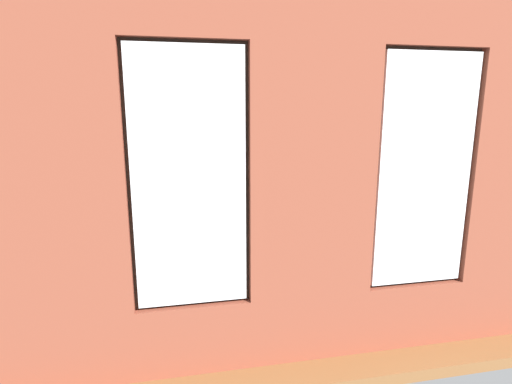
{
  "coord_description": "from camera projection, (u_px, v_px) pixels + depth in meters",
  "views": [
    {
      "loc": [
        1.01,
        5.49,
        2.03
      ],
      "look_at": [
        -0.02,
        0.4,
        0.92
      ],
      "focal_mm": 28.0,
      "sensor_mm": 36.0,
      "label": 1
    }
  ],
  "objects": [
    {
      "name": "couch_left",
      "position": [
        389.0,
        214.0,
        6.46
      ],
      "size": [
        0.89,
        1.89,
        0.8
      ],
      "rotation": [
        0.0,
        0.0,
        1.58
      ],
      "color": "black",
      "rests_on": "ground_plane"
    },
    {
      "name": "potted_plant_foreground_right",
      "position": [
        98.0,
        178.0,
        7.17
      ],
      "size": [
        1.18,
        1.09,
        1.23
      ],
      "color": "beige",
      "rests_on": "ground_plane"
    },
    {
      "name": "tv_flatscreen",
      "position": [
        36.0,
        200.0,
        4.82
      ],
      "size": [
        1.02,
        0.2,
        0.73
      ],
      "color": "black",
      "rests_on": "media_console"
    },
    {
      "name": "potted_plant_mid_room_small",
      "position": [
        300.0,
        207.0,
        6.89
      ],
      "size": [
        0.33,
        0.33,
        0.54
      ],
      "color": "beige",
      "rests_on": "ground_plane"
    },
    {
      "name": "cup_ceramic",
      "position": [
        226.0,
        213.0,
        6.06
      ],
      "size": [
        0.07,
        0.07,
        0.08
      ],
      "primitive_type": "cylinder",
      "color": "silver",
      "rests_on": "coffee_table"
    },
    {
      "name": "potted_plant_corner_near_left",
      "position": [
        350.0,
        175.0,
        8.18
      ],
      "size": [
        0.76,
        0.76,
        1.03
      ],
      "color": "beige",
      "rests_on": "ground_plane"
    },
    {
      "name": "potted_plant_near_tv",
      "position": [
        66.0,
        256.0,
        4.0
      ],
      "size": [
        0.47,
        0.47,
        0.84
      ],
      "color": "beige",
      "rests_on": "ground_plane"
    },
    {
      "name": "white_wall_right",
      "position": [
        6.0,
        134.0,
        4.75
      ],
      "size": [
        0.1,
        5.08,
        3.42
      ],
      "primitive_type": "cube",
      "color": "white",
      "rests_on": "ground_plane"
    },
    {
      "name": "coffee_table",
      "position": [
        248.0,
        215.0,
        6.27
      ],
      "size": [
        1.25,
        0.86,
        0.41
      ],
      "color": "tan",
      "rests_on": "ground_plane"
    },
    {
      "name": "ground_plane",
      "position": [
        249.0,
        250.0,
        5.89
      ],
      "size": [
        6.67,
        6.08,
        0.1
      ],
      "primitive_type": "cube",
      "color": "brown"
    },
    {
      "name": "candle_jar",
      "position": [
        248.0,
        208.0,
        6.25
      ],
      "size": [
        0.08,
        0.08,
        0.12
      ],
      "primitive_type": "cylinder",
      "color": "#B7333D",
      "rests_on": "coffee_table"
    },
    {
      "name": "couch_by_window",
      "position": [
        299.0,
        284.0,
        3.92
      ],
      "size": [
        2.07,
        0.87,
        0.8
      ],
      "color": "black",
      "rests_on": "ground_plane"
    },
    {
      "name": "remote_black",
      "position": [
        256.0,
        213.0,
        6.15
      ],
      "size": [
        0.15,
        0.16,
        0.02
      ],
      "primitive_type": "cube",
      "rotation": [
        0.0,
        0.0,
        0.72
      ],
      "color": "black",
      "rests_on": "coffee_table"
    },
    {
      "name": "brick_wall_with_windows",
      "position": [
        313.0,
        150.0,
        2.98
      ],
      "size": [
        6.07,
        0.3,
        3.42
      ],
      "color": "brown",
      "rests_on": "ground_plane"
    },
    {
      "name": "potted_plant_beside_window_right",
      "position": [
        130.0,
        263.0,
        3.43
      ],
      "size": [
        0.88,
        0.96,
        1.18
      ],
      "color": "brown",
      "rests_on": "ground_plane"
    },
    {
      "name": "potted_plant_by_left_couch",
      "position": [
        332.0,
        195.0,
        7.7
      ],
      "size": [
        0.26,
        0.26,
        0.55
      ],
      "color": "#47423D",
      "rests_on": "ground_plane"
    },
    {
      "name": "media_console",
      "position": [
        42.0,
        251.0,
        4.95
      ],
      "size": [
        1.17,
        0.42,
        0.56
      ],
      "primitive_type": "cube",
      "color": "black",
      "rests_on": "ground_plane"
    }
  ]
}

